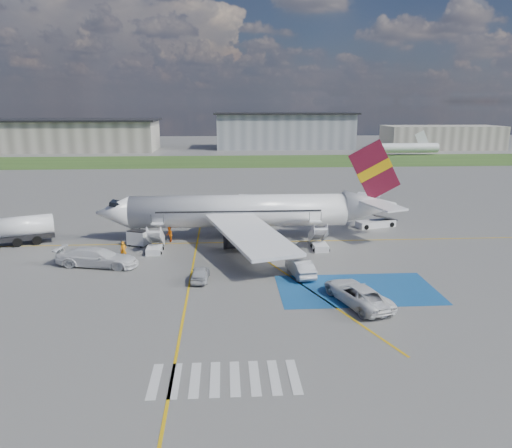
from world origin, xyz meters
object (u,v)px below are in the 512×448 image
(gpu_cart, at_px, (138,239))
(van_white_a, at_px, (357,290))
(fuel_tanker, at_px, (10,234))
(van_white_b, at_px, (97,254))
(car_silver_a, at_px, (200,274))
(airliner, at_px, (251,211))
(car_silver_b, at_px, (300,268))
(belt_loader, at_px, (376,224))

(gpu_cart, distance_m, van_white_a, 27.86)
(fuel_tanker, distance_m, van_white_a, 40.79)
(fuel_tanker, relative_size, van_white_b, 1.54)
(car_silver_a, distance_m, van_white_b, 11.72)
(airliner, xyz_separation_m, van_white_b, (-16.19, -9.86, -2.14))
(car_silver_b, bearing_deg, airliner, -83.21)
(van_white_a, bearing_deg, car_silver_b, -79.59)
(gpu_cart, height_order, car_silver_b, gpu_cart)
(van_white_b, bearing_deg, airliner, -45.44)
(car_silver_b, bearing_deg, gpu_cart, -42.47)
(gpu_cart, height_order, belt_loader, gpu_cart)
(belt_loader, height_order, van_white_b, van_white_b)
(gpu_cart, xyz_separation_m, van_white_b, (-2.91, -7.20, 0.42))
(belt_loader, distance_m, car_silver_a, 29.55)
(belt_loader, xyz_separation_m, van_white_b, (-33.15, -14.26, 0.83))
(fuel_tanker, height_order, car_silver_b, fuel_tanker)
(gpu_cart, bearing_deg, airliner, 34.60)
(car_silver_b, height_order, van_white_b, van_white_b)
(gpu_cart, bearing_deg, van_white_a, -17.93)
(belt_loader, xyz_separation_m, van_white_a, (-9.30, -25.41, 0.69))
(airliner, bearing_deg, gpu_cart, -168.69)
(gpu_cart, bearing_deg, belt_loader, 36.42)
(van_white_a, bearing_deg, airliner, -87.18)
(airliner, height_order, gpu_cart, airliner)
(fuel_tanker, relative_size, gpu_cart, 3.82)
(fuel_tanker, height_order, van_white_b, fuel_tanker)
(fuel_tanker, bearing_deg, van_white_b, -57.65)
(belt_loader, bearing_deg, car_silver_a, -156.50)
(car_silver_a, bearing_deg, airliner, -107.16)
(van_white_a, relative_size, van_white_b, 0.93)
(car_silver_a, relative_size, van_white_b, 0.63)
(gpu_cart, height_order, car_silver_a, gpu_cart)
(gpu_cart, xyz_separation_m, car_silver_b, (17.29, -11.36, -0.02))
(gpu_cart, relative_size, car_silver_b, 0.52)
(airliner, distance_m, car_silver_a, 15.99)
(fuel_tanker, xyz_separation_m, van_white_a, (35.80, -19.56, -0.27))
(car_silver_b, relative_size, van_white_a, 0.83)
(airliner, height_order, car_silver_a, airliner)
(fuel_tanker, relative_size, van_white_a, 1.66)
(car_silver_a, xyz_separation_m, van_white_a, (13.21, -6.26, 0.43))
(car_silver_a, bearing_deg, fuel_tanker, -27.04)
(fuel_tanker, xyz_separation_m, gpu_cart, (14.85, -1.20, -0.55))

